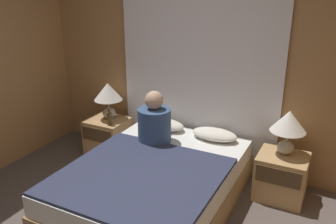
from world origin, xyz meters
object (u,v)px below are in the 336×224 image
person_left_in_bed (154,122)px  nightstand_right (281,176)px  nightstand_left (108,137)px  beer_bottle_on_left_stand (109,118)px  bed (154,185)px  lamp_right (288,125)px  pillow_left (164,124)px  lamp_left (108,94)px  pillow_right (215,134)px

person_left_in_bed → nightstand_right: bearing=11.2°
nightstand_left → person_left_in_bed: size_ratio=0.84×
nightstand_left → beer_bottle_on_left_stand: bearing=-42.2°
person_left_in_bed → bed: bearing=-61.6°
nightstand_right → person_left_in_bed: size_ratio=0.84×
lamp_right → pillow_left: 1.46m
lamp_left → lamp_right: 2.22m
person_left_in_bed → beer_bottle_on_left_stand: (-0.72, 0.14, -0.13)m
lamp_left → person_left_in_bed: (0.86, -0.33, -0.10)m
nightstand_right → lamp_left: lamp_left is taller
pillow_right → beer_bottle_on_left_stand: beer_bottle_on_left_stand is taller
bed → nightstand_right: nightstand_right is taller
lamp_left → lamp_right: size_ratio=1.00×
bed → pillow_right: 0.94m
nightstand_left → person_left_in_bed: person_left_in_bed is taller
person_left_in_bed → lamp_left: bearing=158.9°
nightstand_left → lamp_right: 2.29m
nightstand_left → lamp_right: bearing=1.6°
lamp_left → person_left_in_bed: size_ratio=0.80×
bed → nightstand_left: 1.33m
bed → lamp_left: size_ratio=4.26×
pillow_left → person_left_in_bed: size_ratio=0.89×
pillow_right → person_left_in_bed: bearing=-148.4°
lamp_right → pillow_right: (-0.78, 0.03, -0.28)m
pillow_left → nightstand_left: bearing=-173.6°
bed → nightstand_left: nightstand_left is taller
person_left_in_bed → beer_bottle_on_left_stand: 0.75m
bed → pillow_left: bearing=111.6°
nightstand_left → person_left_in_bed: (0.86, -0.27, 0.46)m
pillow_right → nightstand_left: bearing=-176.5°
nightstand_left → pillow_left: (0.78, 0.09, 0.29)m
lamp_right → pillow_right: size_ratio=0.90×
bed → beer_bottle_on_left_stand: size_ratio=8.90×
beer_bottle_on_left_stand → pillow_left: bearing=18.3°
person_left_in_bed → beer_bottle_on_left_stand: size_ratio=2.61×
nightstand_left → pillow_right: (1.44, 0.09, 0.29)m
bed → nightstand_right: 1.33m
pillow_right → pillow_left: bearing=180.0°
nightstand_left → pillow_left: size_ratio=0.95×
lamp_right → pillow_right: bearing=178.1°
bed → pillow_left: size_ratio=3.83×
nightstand_left → pillow_left: 0.84m
pillow_left → person_left_in_bed: person_left_in_bed is taller
lamp_right → person_left_in_bed: (-1.36, -0.33, -0.10)m
pillow_left → person_left_in_bed: (0.07, -0.36, 0.17)m
pillow_left → lamp_right: bearing=-1.0°
lamp_right → person_left_in_bed: bearing=-166.3°
pillow_right → nightstand_right: bearing=-6.4°
beer_bottle_on_left_stand → bed: bearing=-32.2°
lamp_right → pillow_left: lamp_right is taller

